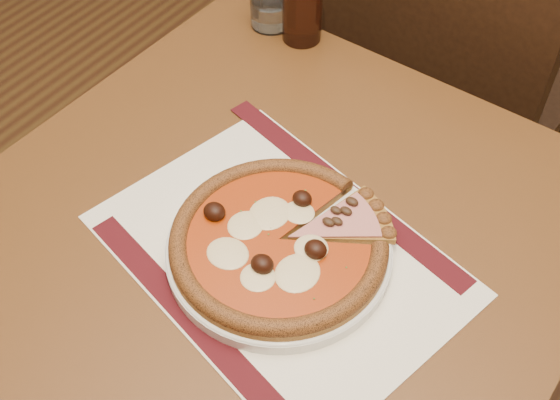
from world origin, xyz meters
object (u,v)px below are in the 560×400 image
object	(u,v)px
pizza	(279,241)
water_glass	(271,3)
table	(272,267)
plate	(279,250)
chair_far	(447,76)

from	to	relation	value
pizza	water_glass	world-z (taller)	water_glass
table	pizza	distance (m)	0.14
plate	pizza	distance (m)	0.02
chair_far	water_glass	size ratio (longest dim) A/B	11.23
table	plate	world-z (taller)	plate
chair_far	pizza	distance (m)	0.73
table	plate	xyz separation A→B (m)	(0.04, -0.04, 0.11)
pizza	chair_far	bearing A→B (deg)	94.57
water_glass	plate	bearing A→B (deg)	-53.76
table	plate	bearing A→B (deg)	-44.88
table	water_glass	world-z (taller)	water_glass
chair_far	pizza	xyz separation A→B (m)	(0.06, -0.69, 0.23)
plate	water_glass	size ratio (longest dim) A/B	3.37
chair_far	pizza	bearing A→B (deg)	99.34
table	chair_far	bearing A→B (deg)	91.56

